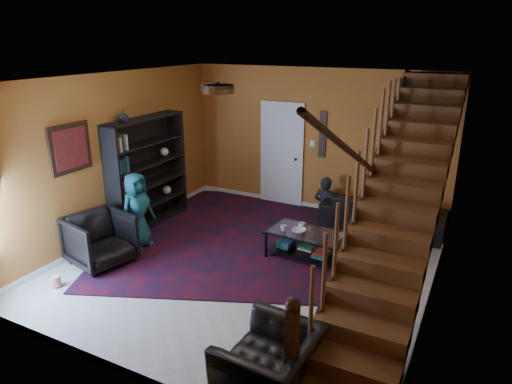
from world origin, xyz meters
The scene contains 21 objects.
floor centered at (0.00, 0.00, 0.00)m, with size 5.50×5.50×0.00m, color beige.
room centered at (-1.33, 1.33, 0.05)m, with size 5.50×5.50×5.50m.
staircase centered at (2.12, 0.00, 1.40)m, with size 0.95×5.02×3.18m.
bookshelf centered at (-2.40, 0.60, 0.96)m, with size 0.35×1.80×2.00m.
door centered at (-0.70, 2.73, 1.02)m, with size 0.82×0.05×2.05m, color silver.
framed_picture centered at (-2.57, -0.90, 1.75)m, with size 0.04×0.74×0.74m, color maroon.
wall_hanging centered at (0.15, 2.73, 1.55)m, with size 0.14×0.03×0.90m, color black.
ceiling_fixture centered at (0.00, -0.80, 2.74)m, with size 0.40×0.40×0.10m, color #3F2814.
rug centered at (-0.90, 0.87, 0.01)m, with size 3.92×4.48×0.02m, color #3F0B17.
sofa centered at (1.50, 2.30, 0.32)m, with size 2.16×0.84×0.63m, color black.
armchair_left centered at (-2.05, -1.01, 0.40)m, with size 0.85×0.87×0.80m, color black.
armchair_right centered at (1.41, -2.25, 0.32)m, with size 0.97×0.85×0.63m, color black.
person_adult_a centered at (0.40, 2.35, 0.19)m, with size 0.47×0.31×1.28m, color black.
person_adult_b centered at (1.35, 2.35, 0.17)m, with size 0.60×0.47×1.24m, color black.
person_child centered at (-1.95, -0.26, 0.64)m, with size 0.62×0.41×1.28m, color #165655.
coffee_table centered at (0.68, 0.61, 0.26)m, with size 1.22×0.78×0.45m.
cup_a centered at (0.56, 0.72, 0.49)m, with size 0.11×0.11×0.09m, color #999999.
cup_b centered at (0.34, 0.48, 0.49)m, with size 0.09×0.09×0.09m, color #999999.
bowl centered at (0.58, 0.54, 0.47)m, with size 0.22×0.22×0.05m, color #999999.
vase centered at (-2.41, 0.10, 2.10)m, with size 0.18×0.18×0.19m, color #999999.
popcorn_bucket centered at (-2.10, -1.84, 0.09)m, with size 0.13×0.13×0.15m, color red.
Camera 1 is at (2.97, -5.57, 3.34)m, focal length 32.00 mm.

